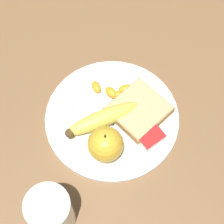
{
  "coord_description": "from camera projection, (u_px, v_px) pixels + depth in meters",
  "views": [
    {
      "loc": [
        0.2,
        0.27,
        0.69
      ],
      "look_at": [
        0.0,
        0.0,
        0.03
      ],
      "focal_mm": 60.0,
      "sensor_mm": 36.0,
      "label": 1
    }
  ],
  "objects": [
    {
      "name": "ground_plane",
      "position": [
        112.0,
        119.0,
        0.77
      ],
      "size": [
        3.0,
        3.0,
        0.0
      ],
      "primitive_type": "plane",
      "color": "brown"
    },
    {
      "name": "plate",
      "position": [
        112.0,
        117.0,
        0.77
      ],
      "size": [
        0.27,
        0.27,
        0.01
      ],
      "color": "white",
      "rests_on": "ground_plane"
    },
    {
      "name": "juice_glass",
      "position": [
        51.0,
        213.0,
        0.64
      ],
      "size": [
        0.08,
        0.08,
        0.1
      ],
      "color": "silver",
      "rests_on": "ground_plane"
    },
    {
      "name": "apple",
      "position": [
        105.0,
        144.0,
        0.7
      ],
      "size": [
        0.07,
        0.07,
        0.08
      ],
      "color": "gold",
      "rests_on": "plate"
    },
    {
      "name": "banana",
      "position": [
        103.0,
        120.0,
        0.74
      ],
      "size": [
        0.16,
        0.07,
        0.04
      ],
      "color": "#E0CC4C",
      "rests_on": "plate"
    },
    {
      "name": "bread_slice",
      "position": [
        139.0,
        110.0,
        0.76
      ],
      "size": [
        0.12,
        0.11,
        0.02
      ],
      "color": "olive",
      "rests_on": "plate"
    },
    {
      "name": "fork",
      "position": [
        106.0,
        120.0,
        0.76
      ],
      "size": [
        0.1,
        0.18,
        0.0
      ],
      "rotation": [
        0.0,
        0.0,
        8.28
      ],
      "color": "#B2B2B7",
      "rests_on": "plate"
    },
    {
      "name": "jam_packet",
      "position": [
        150.0,
        137.0,
        0.73
      ],
      "size": [
        0.05,
        0.04,
        0.02
      ],
      "color": "silver",
      "rests_on": "plate"
    },
    {
      "name": "orange_segment_0",
      "position": [
        96.0,
        87.0,
        0.79
      ],
      "size": [
        0.02,
        0.03,
        0.02
      ],
      "color": "orange",
      "rests_on": "plate"
    },
    {
      "name": "orange_segment_1",
      "position": [
        111.0,
        92.0,
        0.78
      ],
      "size": [
        0.02,
        0.03,
        0.02
      ],
      "color": "orange",
      "rests_on": "plate"
    },
    {
      "name": "orange_segment_2",
      "position": [
        113.0,
        106.0,
        0.76
      ],
      "size": [
        0.03,
        0.02,
        0.02
      ],
      "color": "orange",
      "rests_on": "plate"
    },
    {
      "name": "orange_segment_3",
      "position": [
        118.0,
        95.0,
        0.78
      ],
      "size": [
        0.03,
        0.03,
        0.01
      ],
      "color": "orange",
      "rests_on": "plate"
    },
    {
      "name": "orange_segment_4",
      "position": [
        126.0,
        89.0,
        0.78
      ],
      "size": [
        0.04,
        0.03,
        0.02
      ],
      "color": "orange",
      "rests_on": "plate"
    }
  ]
}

